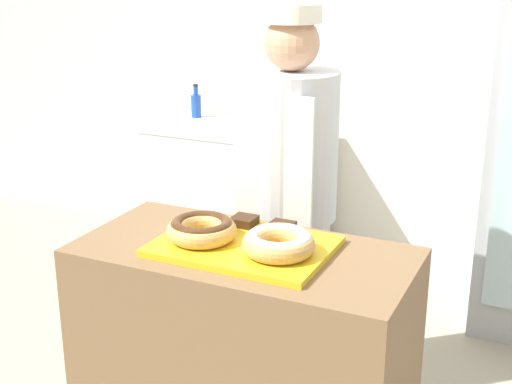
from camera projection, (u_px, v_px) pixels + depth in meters
wall_back at (403, 52)px, 4.16m from camera, size 8.00×0.06×2.70m
display_counter at (244, 364)px, 2.62m from camera, size 1.18×0.58×0.92m
serving_tray at (244, 246)px, 2.47m from camera, size 0.60×0.43×0.02m
donut_chocolate_glaze at (202, 229)px, 2.48m from camera, size 0.25×0.25×0.08m
donut_light_glaze at (279, 242)px, 2.36m from camera, size 0.25×0.25×0.08m
brownie_back_left at (244, 221)px, 2.62m from camera, size 0.09×0.09×0.03m
brownie_back_right at (282, 227)px, 2.56m from camera, size 0.09×0.09×0.03m
baker_person at (289, 201)px, 3.02m from camera, size 0.40×0.40×1.71m
chest_freezer at (238, 197)px, 4.47m from camera, size 1.02×0.63×0.89m
bottle_blue at (196, 105)px, 4.58m from camera, size 0.06×0.06×0.21m
bottle_orange at (275, 108)px, 4.40m from camera, size 0.08×0.08×0.25m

